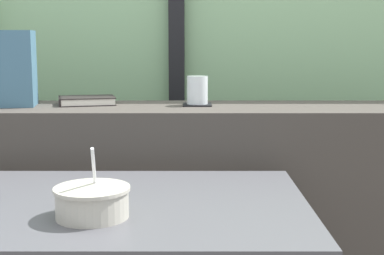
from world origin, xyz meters
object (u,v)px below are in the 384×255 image
(closed_book, at_px, (87,101))
(juice_glass, at_px, (198,92))
(coaster_square, at_px, (198,105))
(soup_bowl, at_px, (92,202))
(breakfast_table, at_px, (109,248))

(closed_book, bearing_deg, juice_glass, -3.89)
(coaster_square, distance_m, soup_bowl, 0.80)
(breakfast_table, bearing_deg, coaster_square, 69.88)
(coaster_square, height_order, soup_bowl, coaster_square)
(juice_glass, relative_size, closed_book, 0.44)
(coaster_square, bearing_deg, juice_glass, 0.00)
(juice_glass, bearing_deg, coaster_square, 0.00)
(juice_glass, distance_m, soup_bowl, 0.80)
(breakfast_table, height_order, closed_book, closed_book)
(breakfast_table, relative_size, coaster_square, 9.91)
(soup_bowl, bearing_deg, juice_glass, 71.90)
(coaster_square, relative_size, juice_glass, 1.02)
(juice_glass, bearing_deg, soup_bowl, -108.10)
(juice_glass, relative_size, soup_bowl, 0.57)
(breakfast_table, distance_m, soup_bowl, 0.20)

